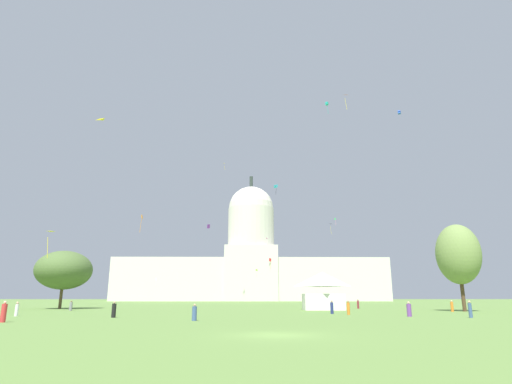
{
  "coord_description": "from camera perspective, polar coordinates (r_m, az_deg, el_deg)",
  "views": [
    {
      "loc": [
        -1.7,
        -24.19,
        2.05
      ],
      "look_at": [
        0.78,
        99.98,
        33.57
      ],
      "focal_mm": 29.09,
      "sensor_mm": 36.0,
      "label": 1
    }
  ],
  "objects": [
    {
      "name": "kite_lime_low",
      "position": [
        162.04,
        0.08,
        -10.82
      ],
      "size": [
        0.74,
        0.51,
        2.92
      ],
      "rotation": [
        0.0,
        0.0,
        2.83
      ],
      "color": "#8CD133"
    },
    {
      "name": "kite_white_low",
      "position": [
        180.82,
        -13.59,
        -11.64
      ],
      "size": [
        0.87,
        0.73,
        3.15
      ],
      "rotation": [
        0.0,
        0.0,
        3.31
      ],
      "color": "white"
    },
    {
      "name": "kite_turquoise_high",
      "position": [
        113.88,
        9.72,
        11.86
      ],
      "size": [
        0.98,
        0.97,
        3.26
      ],
      "rotation": [
        0.0,
        0.0,
        1.0
      ],
      "color": "teal"
    },
    {
      "name": "kite_yellow_mid",
      "position": [
        65.31,
        -20.26,
        8.93
      ],
      "size": [
        1.44,
        1.16,
        0.21
      ],
      "rotation": [
        0.0,
        0.0,
        2.72
      ],
      "color": "yellow"
    },
    {
      "name": "person_red_front_right",
      "position": [
        41.79,
        -31.38,
        -13.98
      ],
      "size": [
        0.44,
        0.44,
        1.73
      ],
      "rotation": [
        0.0,
        0.0,
        3.13
      ],
      "color": "red",
      "rests_on": "ground_plane"
    },
    {
      "name": "kite_gold_high",
      "position": [
        181.41,
        -4.26,
        3.77
      ],
      "size": [
        1.31,
        1.37,
        2.68
      ],
      "rotation": [
        0.0,
        0.0,
        0.85
      ],
      "color": "gold"
    },
    {
      "name": "kite_black_mid",
      "position": [
        170.76,
        10.27,
        -4.58
      ],
      "size": [
        1.11,
        0.75,
        4.05
      ],
      "rotation": [
        0.0,
        0.0,
        0.04
      ],
      "color": "black"
    },
    {
      "name": "person_black_mid_center",
      "position": [
        46.63,
        -18.96,
        -15.14
      ],
      "size": [
        0.49,
        0.49,
        1.6
      ],
      "rotation": [
        0.0,
        0.0,
        4.56
      ],
      "color": "black",
      "rests_on": "ground_plane"
    },
    {
      "name": "kite_pink_high",
      "position": [
        115.08,
        12.3,
        12.63
      ],
      "size": [
        1.31,
        0.73,
        4.14
      ],
      "rotation": [
        0.0,
        0.0,
        0.0
      ],
      "color": "pink"
    },
    {
      "name": "kite_magenta_mid",
      "position": [
        201.78,
        1.58,
        -6.47
      ],
      "size": [
        1.25,
        1.47,
        3.53
      ],
      "rotation": [
        0.0,
        0.0,
        1.01
      ],
      "color": "#D1339E"
    },
    {
      "name": "person_purple_deep_crowd",
      "position": [
        49.36,
        20.3,
        -14.96
      ],
      "size": [
        0.67,
        0.67,
        1.57
      ],
      "rotation": [
        0.0,
        0.0,
        0.86
      ],
      "color": "#703D93",
      "rests_on": "ground_plane"
    },
    {
      "name": "tree_west_far",
      "position": [
        84.52,
        -24.91,
        -9.72
      ],
      "size": [
        12.48,
        13.01,
        10.29
      ],
      "color": "brown",
      "rests_on": "ground_plane"
    },
    {
      "name": "person_orange_lawn_far_right",
      "position": [
        67.9,
        25.35,
        -14.04
      ],
      "size": [
        0.54,
        0.54,
        1.59
      ],
      "rotation": [
        0.0,
        0.0,
        5.71
      ],
      "color": "orange",
      "rests_on": "ground_plane"
    },
    {
      "name": "person_denim_aisle_center",
      "position": [
        49.03,
        27.37,
        -14.18
      ],
      "size": [
        0.48,
        0.48,
        1.7
      ],
      "rotation": [
        0.0,
        0.0,
        2.13
      ],
      "color": "#3D5684",
      "rests_on": "ground_plane"
    },
    {
      "name": "person_navy_mid_right",
      "position": [
        54.84,
        10.4,
        -15.38
      ],
      "size": [
        0.42,
        0.42,
        1.62
      ],
      "rotation": [
        0.0,
        0.0,
        4.79
      ],
      "color": "navy",
      "rests_on": "ground_plane"
    },
    {
      "name": "person_maroon_near_tent",
      "position": [
        80.26,
        13.86,
        -14.77
      ],
      "size": [
        0.51,
        0.51,
        1.64
      ],
      "rotation": [
        0.0,
        0.0,
        2.2
      ],
      "color": "maroon",
      "rests_on": "ground_plane"
    },
    {
      "name": "person_white_back_center",
      "position": [
        54.19,
        -30.04,
        -13.82
      ],
      "size": [
        0.44,
        0.44,
        1.54
      ],
      "rotation": [
        0.0,
        0.0,
        2.91
      ],
      "color": "silver",
      "rests_on": "ground_plane"
    },
    {
      "name": "capitol_building",
      "position": [
        220.96,
        -0.7,
        -9.88
      ],
      "size": [
        139.54,
        25.73,
        66.77
      ],
      "color": "beige",
      "rests_on": "ground_plane"
    },
    {
      "name": "event_tent",
      "position": [
        70.4,
        9.16,
        -13.23
      ],
      "size": [
        6.77,
        5.38,
        6.04
      ],
      "rotation": [
        0.0,
        0.0,
        -0.02
      ],
      "color": "white",
      "rests_on": "ground_plane"
    },
    {
      "name": "kite_blue_high",
      "position": [
        112.71,
        19.1,
        10.31
      ],
      "size": [
        0.91,
        0.92,
        0.89
      ],
      "rotation": [
        0.0,
        0.0,
        5.7
      ],
      "color": "blue"
    },
    {
      "name": "tree_east_far",
      "position": [
        70.29,
        26.03,
        -7.69
      ],
      "size": [
        8.54,
        8.72,
        12.86
      ],
      "color": "#4C3823",
      "rests_on": "ground_plane"
    },
    {
      "name": "kite_cyan_high",
      "position": [
        151.84,
        2.74,
        0.79
      ],
      "size": [
        1.57,
        1.57,
        3.87
      ],
      "rotation": [
        0.0,
        0.0,
        5.54
      ],
      "color": "#33BCDB"
    },
    {
      "name": "person_grey_near_tree_west",
      "position": [
        72.34,
        -24.1,
        -14.14
      ],
      "size": [
        0.63,
        0.63,
        1.5
      ],
      "rotation": [
        0.0,
        0.0,
        2.37
      ],
      "color": "gray",
      "rests_on": "ground_plane"
    },
    {
      "name": "kite_red_low",
      "position": [
        140.3,
        1.98,
        -9.42
      ],
      "size": [
        0.79,
        0.79,
        3.48
      ],
      "rotation": [
        0.0,
        0.0,
        3.07
      ],
      "color": "red"
    },
    {
      "name": "kite_orange_mid",
      "position": [
        109.44,
        -15.47,
        -3.7
      ],
      "size": [
        0.52,
        0.77,
        4.58
      ],
      "rotation": [
        0.0,
        0.0,
        3.64
      ],
      "color": "orange"
    },
    {
      "name": "kite_green_high",
      "position": [
        196.99,
        10.84,
        -3.79
      ],
      "size": [
        0.79,
        0.43,
        3.5
      ],
      "rotation": [
        0.0,
        0.0,
        5.47
      ],
      "color": "green"
    },
    {
      "name": "kite_violet_mid",
      "position": [
        113.33,
        -6.55,
        -4.72
      ],
      "size": [
        0.77,
        1.05,
        1.2
      ],
      "rotation": [
        0.0,
        0.0,
        0.06
      ],
      "color": "purple"
    },
    {
      "name": "kite_yellow_low",
      "position": [
        74.33,
        -26.46,
        -5.34
      ],
      "size": [
        1.29,
        1.11,
        4.06
      ],
      "rotation": [
        0.0,
        0.0,
        0.42
      ],
      "color": "yellow"
    },
    {
      "name": "person_denim_edge_west",
      "position": [
        38.89,
        -8.46,
        -16.15
      ],
      "size": [
        0.54,
        0.54,
        1.46
      ],
      "rotation": [
        0.0,
        0.0,
        1.26
      ],
      "color": "#3D5684",
      "rests_on": "ground_plane"
    },
    {
      "name": "ground_plane",
      "position": [
        24.34,
        3.03,
        -19.05
      ],
      "size": [
        800.0,
        800.0,
        0.0
      ],
      "primitive_type": "plane",
      "color": "olive"
    },
    {
      "name": "person_orange_lawn_far_left",
      "position": [
        52.37,
        12.58,
        -15.33
      ],
      "size": [
        0.49,
        0.49,
        1.63
      ],
      "rotation": [
        0.0,
        0.0,
        2.44
      ],
      "color": "orange",
      "rests_on": "ground_plane"
    }
  ]
}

